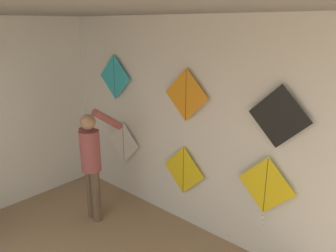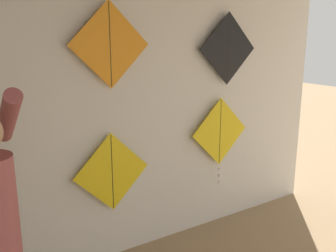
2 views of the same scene
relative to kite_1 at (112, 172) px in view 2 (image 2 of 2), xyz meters
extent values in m
cube|color=silver|center=(-0.12, 0.09, 0.60)|extent=(5.13, 0.06, 2.80)
cylinder|color=#9E4C4C|center=(-0.85, -0.56, 0.67)|extent=(0.10, 0.47, 0.37)
cube|color=yellow|center=(0.00, 0.00, 0.00)|extent=(0.68, 0.01, 0.68)
cylinder|color=black|center=(0.00, 0.00, 0.00)|extent=(0.01, 0.01, 0.64)
cube|color=yellow|center=(1.17, 0.00, 0.18)|extent=(0.68, 0.01, 0.68)
cylinder|color=black|center=(1.17, 0.00, 0.18)|extent=(0.01, 0.01, 0.64)
sphere|color=white|center=(1.17, -0.01, -0.20)|extent=(0.04, 0.04, 0.04)
sphere|color=white|center=(1.17, -0.01, -0.27)|extent=(0.04, 0.04, 0.04)
sphere|color=white|center=(1.17, -0.01, -0.34)|extent=(0.04, 0.04, 0.04)
cube|color=orange|center=(0.02, 0.00, 1.04)|extent=(0.68, 0.01, 0.68)
cylinder|color=black|center=(0.02, 0.00, 1.04)|extent=(0.01, 0.01, 0.64)
cube|color=black|center=(1.23, 0.00, 0.98)|extent=(0.68, 0.01, 0.68)
cylinder|color=black|center=(1.23, 0.00, 0.98)|extent=(0.01, 0.01, 0.64)
camera|label=1|loc=(2.51, -3.14, 1.89)|focal=35.00mm
camera|label=2|loc=(-1.20, -2.72, 1.11)|focal=40.00mm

